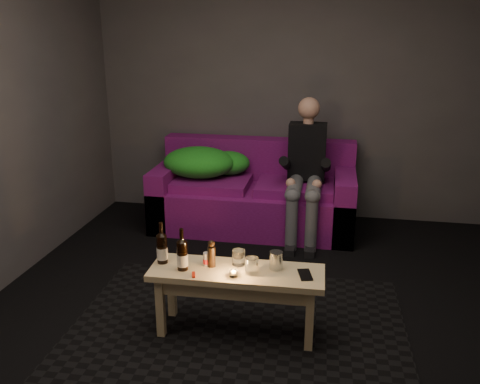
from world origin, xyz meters
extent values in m
plane|color=black|center=(0.00, 0.00, 0.00)|extent=(4.50, 4.50, 0.00)
plane|color=#4A474A|center=(0.00, 2.25, 1.30)|extent=(4.00, 0.00, 4.00)
cube|color=black|center=(-0.11, -0.06, 0.01)|extent=(2.26, 1.67, 0.01)
cube|color=#6B0E5B|center=(-0.29, 1.77, 0.21)|extent=(1.96, 0.88, 0.41)
cube|color=#6B0E5B|center=(-0.29, 2.10, 0.63)|extent=(1.96, 0.22, 0.43)
cube|color=#6B0E5B|center=(-1.18, 1.77, 0.30)|extent=(0.20, 0.88, 0.61)
cube|color=#6B0E5B|center=(0.59, 1.77, 0.30)|extent=(0.20, 0.88, 0.61)
cube|color=#6B0E5B|center=(-0.71, 1.72, 0.45)|extent=(0.74, 0.59, 0.10)
cube|color=#6B0E5B|center=(0.12, 1.72, 0.45)|extent=(0.74, 0.59, 0.10)
ellipsoid|color=#268F1A|center=(-0.85, 1.77, 0.65)|extent=(0.71, 0.55, 0.29)
ellipsoid|color=#268F1A|center=(-0.58, 1.91, 0.62)|extent=(0.43, 0.35, 0.24)
ellipsoid|color=#268F1A|center=(-1.07, 1.89, 0.58)|extent=(0.31, 0.26, 0.16)
cube|color=black|center=(0.21, 1.82, 0.80)|extent=(0.35, 0.22, 0.54)
sphere|color=#DAA188|center=(0.21, 1.82, 1.21)|extent=(0.21, 0.21, 0.21)
cylinder|color=#555960|center=(0.13, 1.51, 0.52)|extent=(0.14, 0.49, 0.14)
cylinder|color=#555960|center=(0.30, 1.51, 0.52)|extent=(0.14, 0.49, 0.14)
cylinder|color=#555960|center=(0.13, 1.28, 0.25)|extent=(0.11, 0.11, 0.50)
cylinder|color=#555960|center=(0.30, 1.28, 0.25)|extent=(0.11, 0.11, 0.50)
cube|color=black|center=(0.13, 1.22, 0.03)|extent=(0.09, 0.22, 0.06)
cube|color=black|center=(0.30, 1.22, 0.03)|extent=(0.09, 0.22, 0.06)
cube|color=#F0C38C|center=(-0.11, -0.11, 0.43)|extent=(1.12, 0.38, 0.04)
cube|color=#F0C38C|center=(-0.11, -0.11, 0.36)|extent=(0.98, 0.29, 0.10)
cube|color=#F0C38C|center=(-0.58, -0.25, 0.21)|extent=(0.05, 0.05, 0.41)
cube|color=#F0C38C|center=(-0.59, 0.01, 0.21)|extent=(0.05, 0.05, 0.41)
cube|color=#F0C38C|center=(0.37, -0.23, 0.21)|extent=(0.05, 0.05, 0.41)
cube|color=#F0C38C|center=(0.36, 0.03, 0.21)|extent=(0.05, 0.05, 0.41)
cylinder|color=black|center=(-0.61, -0.09, 0.55)|extent=(0.07, 0.07, 0.19)
cylinder|color=white|center=(-0.61, -0.09, 0.52)|extent=(0.07, 0.07, 0.08)
cone|color=black|center=(-0.61, -0.09, 0.66)|extent=(0.07, 0.07, 0.03)
cylinder|color=black|center=(-0.61, -0.09, 0.69)|extent=(0.03, 0.03, 0.09)
cylinder|color=black|center=(-0.45, -0.16, 0.55)|extent=(0.07, 0.07, 0.19)
cylinder|color=white|center=(-0.45, -0.16, 0.52)|extent=(0.07, 0.07, 0.08)
cone|color=black|center=(-0.45, -0.16, 0.66)|extent=(0.07, 0.07, 0.03)
cylinder|color=black|center=(-0.45, -0.16, 0.69)|extent=(0.03, 0.03, 0.09)
cylinder|color=silver|center=(-0.31, -0.08, 0.50)|extent=(0.06, 0.06, 0.09)
cylinder|color=black|center=(-0.28, -0.09, 0.52)|extent=(0.06, 0.06, 0.14)
cylinder|color=white|center=(-0.11, -0.03, 0.51)|extent=(0.09, 0.09, 0.10)
cylinder|color=white|center=(-0.11, -0.20, 0.48)|extent=(0.05, 0.05, 0.04)
sphere|color=orange|center=(-0.11, -0.20, 0.49)|extent=(0.02, 0.02, 0.02)
cylinder|color=white|center=(-0.01, -0.14, 0.51)|extent=(0.10, 0.10, 0.11)
cylinder|color=#A9ACB0|center=(0.13, -0.05, 0.51)|extent=(0.09, 0.09, 0.12)
cube|color=black|center=(0.32, -0.11, 0.46)|extent=(0.11, 0.17, 0.01)
cube|color=red|center=(-0.36, -0.24, 0.46)|extent=(0.04, 0.07, 0.01)
camera|label=1|loc=(0.44, -2.98, 1.92)|focal=38.00mm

